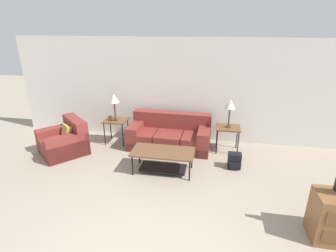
{
  "coord_description": "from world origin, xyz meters",
  "views": [
    {
      "loc": [
        0.8,
        -1.91,
        2.88
      ],
      "look_at": [
        -0.14,
        3.35,
        0.8
      ],
      "focal_mm": 28.0,
      "sensor_mm": 36.0,
      "label": 1
    }
  ],
  "objects_px": {
    "table_lamp_right": "(230,105)",
    "backpack": "(234,161)",
    "couch": "(170,136)",
    "armchair": "(65,141)",
    "table_lamp_left": "(114,99)",
    "side_table_right": "(228,130)",
    "side_table_left": "(116,122)",
    "coffee_table": "(163,156)"
  },
  "relations": [
    {
      "from": "side_table_right",
      "to": "table_lamp_right",
      "type": "height_order",
      "value": "table_lamp_right"
    },
    {
      "from": "table_lamp_left",
      "to": "table_lamp_right",
      "type": "bearing_deg",
      "value": 0.0
    },
    {
      "from": "couch",
      "to": "side_table_left",
      "type": "height_order",
      "value": "couch"
    },
    {
      "from": "armchair",
      "to": "couch",
      "type": "bearing_deg",
      "value": 17.29
    },
    {
      "from": "couch",
      "to": "table_lamp_right",
      "type": "relative_size",
      "value": 2.94
    },
    {
      "from": "armchair",
      "to": "table_lamp_right",
      "type": "relative_size",
      "value": 1.99
    },
    {
      "from": "couch",
      "to": "side_table_right",
      "type": "relative_size",
      "value": 3.21
    },
    {
      "from": "coffee_table",
      "to": "backpack",
      "type": "distance_m",
      "value": 1.54
    },
    {
      "from": "couch",
      "to": "side_table_left",
      "type": "bearing_deg",
      "value": 179.73
    },
    {
      "from": "coffee_table",
      "to": "side_table_right",
      "type": "relative_size",
      "value": 2.05
    },
    {
      "from": "table_lamp_left",
      "to": "backpack",
      "type": "relative_size",
      "value": 1.99
    },
    {
      "from": "couch",
      "to": "backpack",
      "type": "relative_size",
      "value": 5.85
    },
    {
      "from": "side_table_right",
      "to": "couch",
      "type": "bearing_deg",
      "value": -179.73
    },
    {
      "from": "armchair",
      "to": "table_lamp_left",
      "type": "xyz_separation_m",
      "value": [
        1.02,
        0.76,
        0.88
      ]
    },
    {
      "from": "table_lamp_left",
      "to": "table_lamp_right",
      "type": "relative_size",
      "value": 1.0
    },
    {
      "from": "side_table_right",
      "to": "coffee_table",
      "type": "bearing_deg",
      "value": -137.83
    },
    {
      "from": "table_lamp_right",
      "to": "backpack",
      "type": "distance_m",
      "value": 1.29
    },
    {
      "from": "coffee_table",
      "to": "table_lamp_right",
      "type": "distance_m",
      "value": 1.97
    },
    {
      "from": "table_lamp_right",
      "to": "backpack",
      "type": "xyz_separation_m",
      "value": [
        0.14,
        -0.8,
        -1.0
      ]
    },
    {
      "from": "couch",
      "to": "armchair",
      "type": "bearing_deg",
      "value": -162.71
    },
    {
      "from": "armchair",
      "to": "side_table_left",
      "type": "distance_m",
      "value": 1.3
    },
    {
      "from": "side_table_right",
      "to": "backpack",
      "type": "relative_size",
      "value": 1.82
    },
    {
      "from": "table_lamp_right",
      "to": "backpack",
      "type": "bearing_deg",
      "value": -80.18
    },
    {
      "from": "armchair",
      "to": "table_lamp_left",
      "type": "height_order",
      "value": "table_lamp_left"
    },
    {
      "from": "coffee_table",
      "to": "backpack",
      "type": "xyz_separation_m",
      "value": [
        1.47,
        0.41,
        -0.18
      ]
    },
    {
      "from": "couch",
      "to": "side_table_left",
      "type": "xyz_separation_m",
      "value": [
        -1.4,
        0.01,
        0.26
      ]
    },
    {
      "from": "armchair",
      "to": "side_table_left",
      "type": "bearing_deg",
      "value": 36.7
    },
    {
      "from": "coffee_table",
      "to": "table_lamp_left",
      "type": "xyz_separation_m",
      "value": [
        -1.46,
        1.21,
        0.82
      ]
    },
    {
      "from": "side_table_left",
      "to": "side_table_right",
      "type": "distance_m",
      "value": 2.79
    },
    {
      "from": "coffee_table",
      "to": "side_table_left",
      "type": "xyz_separation_m",
      "value": [
        -1.46,
        1.21,
        0.21
      ]
    },
    {
      "from": "coffee_table",
      "to": "side_table_right",
      "type": "xyz_separation_m",
      "value": [
        1.33,
        1.21,
        0.21
      ]
    },
    {
      "from": "armchair",
      "to": "coffee_table",
      "type": "xyz_separation_m",
      "value": [
        2.47,
        -0.45,
        0.06
      ]
    },
    {
      "from": "side_table_right",
      "to": "side_table_left",
      "type": "bearing_deg",
      "value": 180.0
    },
    {
      "from": "armchair",
      "to": "table_lamp_right",
      "type": "height_order",
      "value": "table_lamp_right"
    },
    {
      "from": "coffee_table",
      "to": "backpack",
      "type": "relative_size",
      "value": 3.74
    },
    {
      "from": "side_table_left",
      "to": "table_lamp_left",
      "type": "distance_m",
      "value": 0.61
    },
    {
      "from": "side_table_right",
      "to": "backpack",
      "type": "bearing_deg",
      "value": -80.18
    },
    {
      "from": "armchair",
      "to": "side_table_right",
      "type": "distance_m",
      "value": 3.89
    },
    {
      "from": "side_table_left",
      "to": "armchair",
      "type": "bearing_deg",
      "value": -143.3
    },
    {
      "from": "couch",
      "to": "table_lamp_right",
      "type": "height_order",
      "value": "table_lamp_right"
    },
    {
      "from": "table_lamp_left",
      "to": "backpack",
      "type": "height_order",
      "value": "table_lamp_left"
    },
    {
      "from": "backpack",
      "to": "side_table_right",
      "type": "bearing_deg",
      "value": 99.82
    }
  ]
}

